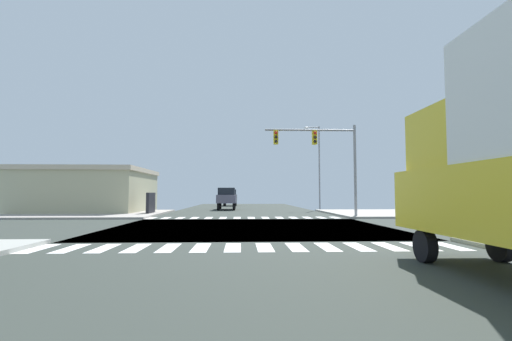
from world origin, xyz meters
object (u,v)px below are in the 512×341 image
Objects in this scene: street_lamp at (317,160)px; bank_building at (67,190)px; pickup_nearside_1 at (227,198)px; suv_queued_1 at (230,196)px; traffic_signal_mast at (320,149)px.

street_lamp reaches higher than bank_building.
pickup_nearside_1 reaches higher than suv_queued_1.
bank_building is at bearing 52.29° from suv_queued_1.
traffic_signal_mast reaches higher than bank_building.
pickup_nearside_1 is at bearing 118.27° from traffic_signal_mast.
bank_building is (-21.80, 8.25, -2.97)m from traffic_signal_mast.
traffic_signal_mast is 13.79m from street_lamp.
street_lamp is 1.98× the size of suv_queued_1.
bank_building is at bearing 20.10° from pickup_nearside_1.
suv_queued_1 is at bearing 126.29° from street_lamp.
pickup_nearside_1 is 13.46m from suv_queued_1.
traffic_signal_mast is 28.21m from suv_queued_1.
bank_building is 23.73m from suv_queued_1.
street_lamp is 1.79× the size of pickup_nearside_1.
pickup_nearside_1 is (-7.29, 13.56, -3.69)m from traffic_signal_mast.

